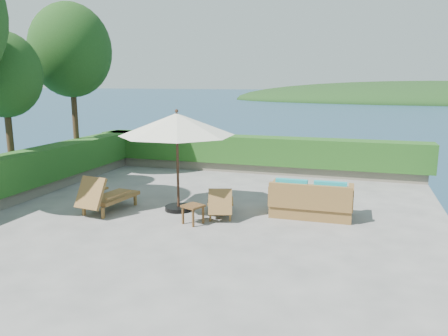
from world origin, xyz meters
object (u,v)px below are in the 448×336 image
(wicker_loveseat, at_px, (311,202))
(side_table, at_px, (193,208))
(lounge_right, at_px, (220,203))
(patio_umbrella, at_px, (177,125))
(lounge_left, at_px, (106,196))

(wicker_loveseat, bearing_deg, side_table, -152.38)
(lounge_right, bearing_deg, patio_umbrella, 155.20)
(side_table, distance_m, wicker_loveseat, 3.01)
(lounge_right, relative_size, side_table, 2.61)
(lounge_left, distance_m, wicker_loveseat, 5.31)
(lounge_left, relative_size, side_table, 3.23)
(patio_umbrella, relative_size, wicker_loveseat, 1.91)
(side_table, bearing_deg, lounge_left, 174.62)
(lounge_left, height_order, wicker_loveseat, lounge_left)
(lounge_left, bearing_deg, side_table, 2.84)
(lounge_right, height_order, wicker_loveseat, wicker_loveseat)
(patio_umbrella, relative_size, side_table, 6.82)
(patio_umbrella, height_order, side_table, patio_umbrella)
(lounge_left, bearing_deg, wicker_loveseat, 21.10)
(patio_umbrella, distance_m, wicker_loveseat, 3.93)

